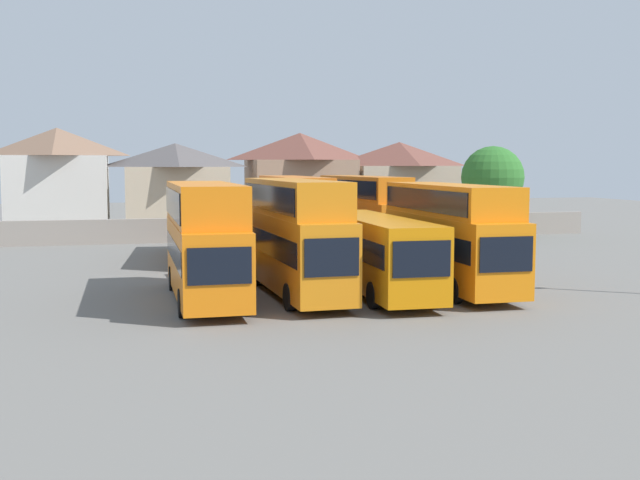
{
  "coord_description": "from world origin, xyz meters",
  "views": [
    {
      "loc": [
        -8.74,
        -32.56,
        5.76
      ],
      "look_at": [
        0.0,
        3.0,
        2.17
      ],
      "focal_mm": 43.3,
      "sensor_mm": 36.0,
      "label": 1
    }
  ],
  "objects_px": {
    "house_terrace_left": "(58,180)",
    "house_terrace_far_right": "(399,184)",
    "bus_4": "(449,230)",
    "bus_3": "(375,250)",
    "bus_8": "(364,210)",
    "bus_6": "(235,227)",
    "house_terrace_right": "(300,180)",
    "bus_7": "(295,211)",
    "house_terrace_centre": "(176,187)",
    "bus_2": "(295,231)",
    "tree_left_of_lot": "(492,178)",
    "bus_1": "(205,235)",
    "bus_5": "(194,226)"
  },
  "relations": [
    {
      "from": "house_terrace_left",
      "to": "house_terrace_right",
      "type": "bearing_deg",
      "value": 2.95
    },
    {
      "from": "house_terrace_left",
      "to": "tree_left_of_lot",
      "type": "bearing_deg",
      "value": -18.3
    },
    {
      "from": "bus_6",
      "to": "tree_left_of_lot",
      "type": "distance_m",
      "value": 23.07
    },
    {
      "from": "bus_1",
      "to": "bus_7",
      "type": "distance_m",
      "value": 16.67
    },
    {
      "from": "bus_8",
      "to": "house_terrace_right",
      "type": "bearing_deg",
      "value": 174.93
    },
    {
      "from": "bus_4",
      "to": "house_terrace_centre",
      "type": "bearing_deg",
      "value": -162.17
    },
    {
      "from": "bus_7",
      "to": "house_terrace_right",
      "type": "xyz_separation_m",
      "value": [
        4.77,
        20.25,
        1.56
      ]
    },
    {
      "from": "house_terrace_left",
      "to": "house_terrace_far_right",
      "type": "bearing_deg",
      "value": 1.36
    },
    {
      "from": "bus_1",
      "to": "bus_2",
      "type": "relative_size",
      "value": 0.96
    },
    {
      "from": "bus_3",
      "to": "house_terrace_right",
      "type": "distance_m",
      "value": 35.49
    },
    {
      "from": "house_terrace_right",
      "to": "tree_left_of_lot",
      "type": "xyz_separation_m",
      "value": [
        12.84,
        -12.11,
        0.37
      ]
    },
    {
      "from": "house_terrace_far_right",
      "to": "tree_left_of_lot",
      "type": "height_order",
      "value": "house_terrace_far_right"
    },
    {
      "from": "bus_2",
      "to": "house_terrace_left",
      "type": "distance_m",
      "value": 36.13
    },
    {
      "from": "house_terrace_centre",
      "to": "bus_2",
      "type": "bearing_deg",
      "value": -84.52
    },
    {
      "from": "bus_4",
      "to": "house_terrace_far_right",
      "type": "height_order",
      "value": "house_terrace_far_right"
    },
    {
      "from": "bus_5",
      "to": "bus_8",
      "type": "xyz_separation_m",
      "value": [
        11.06,
        0.6,
        0.82
      ]
    },
    {
      "from": "bus_2",
      "to": "bus_5",
      "type": "relative_size",
      "value": 0.93
    },
    {
      "from": "bus_7",
      "to": "tree_left_of_lot",
      "type": "bearing_deg",
      "value": 113.98
    },
    {
      "from": "bus_2",
      "to": "house_terrace_far_right",
      "type": "bearing_deg",
      "value": 151.38
    },
    {
      "from": "bus_3",
      "to": "bus_1",
      "type": "bearing_deg",
      "value": -87.59
    },
    {
      "from": "bus_8",
      "to": "house_terrace_far_right",
      "type": "bearing_deg",
      "value": 149.43
    },
    {
      "from": "bus_4",
      "to": "house_terrace_left",
      "type": "relative_size",
      "value": 1.28
    },
    {
      "from": "bus_1",
      "to": "house_terrace_left",
      "type": "xyz_separation_m",
      "value": [
        -8.73,
        34.29,
        1.66
      ]
    },
    {
      "from": "bus_1",
      "to": "bus_4",
      "type": "bearing_deg",
      "value": 91.85
    },
    {
      "from": "house_terrace_far_right",
      "to": "bus_3",
      "type": "bearing_deg",
      "value": -111.24
    },
    {
      "from": "bus_3",
      "to": "bus_7",
      "type": "height_order",
      "value": "bus_7"
    },
    {
      "from": "bus_7",
      "to": "house_terrace_centre",
      "type": "bearing_deg",
      "value": -162.37
    },
    {
      "from": "bus_3",
      "to": "bus_5",
      "type": "relative_size",
      "value": 1.0
    },
    {
      "from": "house_terrace_right",
      "to": "bus_8",
      "type": "bearing_deg",
      "value": -90.1
    },
    {
      "from": "bus_6",
      "to": "house_terrace_left",
      "type": "distance_m",
      "value": 22.83
    },
    {
      "from": "bus_7",
      "to": "house_terrace_far_right",
      "type": "relative_size",
      "value": 1.26
    },
    {
      "from": "bus_1",
      "to": "tree_left_of_lot",
      "type": "relative_size",
      "value": 1.48
    },
    {
      "from": "house_terrace_far_right",
      "to": "bus_1",
      "type": "bearing_deg",
      "value": -121.12
    },
    {
      "from": "bus_5",
      "to": "bus_8",
      "type": "distance_m",
      "value": 11.1
    },
    {
      "from": "bus_1",
      "to": "tree_left_of_lot",
      "type": "height_order",
      "value": "tree_left_of_lot"
    },
    {
      "from": "bus_3",
      "to": "house_terrace_far_right",
      "type": "xyz_separation_m",
      "value": [
        13.52,
        34.8,
        2.03
      ]
    },
    {
      "from": "bus_2",
      "to": "tree_left_of_lot",
      "type": "xyz_separation_m",
      "value": [
        20.7,
        22.74,
        1.87
      ]
    },
    {
      "from": "house_terrace_left",
      "to": "house_terrace_far_right",
      "type": "relative_size",
      "value": 0.92
    },
    {
      "from": "house_terrace_centre",
      "to": "house_terrace_left",
      "type": "bearing_deg",
      "value": 178.1
    },
    {
      "from": "bus_3",
      "to": "bus_4",
      "type": "relative_size",
      "value": 1.07
    },
    {
      "from": "bus_4",
      "to": "bus_5",
      "type": "height_order",
      "value": "bus_4"
    },
    {
      "from": "bus_7",
      "to": "bus_8",
      "type": "relative_size",
      "value": 1.06
    },
    {
      "from": "bus_1",
      "to": "house_terrace_left",
      "type": "bearing_deg",
      "value": -165.88
    },
    {
      "from": "bus_4",
      "to": "bus_5",
      "type": "bearing_deg",
      "value": -143.7
    },
    {
      "from": "tree_left_of_lot",
      "to": "bus_5",
      "type": "bearing_deg",
      "value": -160.89
    },
    {
      "from": "bus_2",
      "to": "bus_4",
      "type": "bearing_deg",
      "value": 87.0
    },
    {
      "from": "tree_left_of_lot",
      "to": "bus_1",
      "type": "bearing_deg",
      "value": -136.72
    },
    {
      "from": "house_terrace_left",
      "to": "house_terrace_far_right",
      "type": "height_order",
      "value": "house_terrace_left"
    },
    {
      "from": "house_terrace_far_right",
      "to": "bus_8",
      "type": "bearing_deg",
      "value": -115.61
    },
    {
      "from": "bus_1",
      "to": "bus_8",
      "type": "relative_size",
      "value": 0.95
    }
  ]
}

